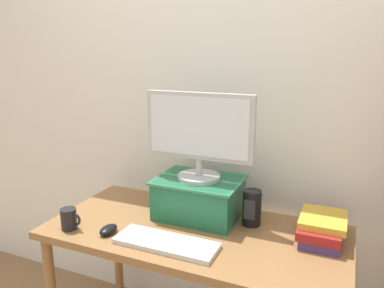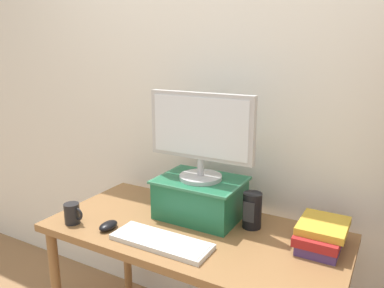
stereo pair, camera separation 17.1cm
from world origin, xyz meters
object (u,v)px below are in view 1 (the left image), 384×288
(computer_mouse, at_px, (108,230))
(book_stack, at_px, (321,228))
(riser_box, at_px, (199,196))
(computer_monitor, at_px, (199,133))
(coffee_mug, at_px, (69,219))
(desk, at_px, (195,246))
(desk_speaker, at_px, (252,208))
(keyboard, at_px, (166,243))

(computer_mouse, xyz_separation_m, book_stack, (0.89, 0.32, 0.04))
(computer_mouse, height_order, book_stack, book_stack)
(riser_box, xyz_separation_m, computer_mouse, (-0.31, -0.34, -0.09))
(computer_monitor, height_order, book_stack, computer_monitor)
(book_stack, bearing_deg, coffee_mug, -161.75)
(desk, bearing_deg, computer_mouse, -150.79)
(computer_monitor, height_order, desk_speaker, computer_monitor)
(desk, height_order, desk_speaker, desk_speaker)
(keyboard, relative_size, coffee_mug, 4.28)
(computer_monitor, bearing_deg, desk, -74.84)
(computer_mouse, height_order, desk_speaker, desk_speaker)
(keyboard, distance_m, desk_speaker, 0.45)
(coffee_mug, bearing_deg, computer_monitor, 36.68)
(computer_monitor, xyz_separation_m, book_stack, (0.59, -0.01, -0.37))
(desk, height_order, coffee_mug, coffee_mug)
(desk, bearing_deg, keyboard, -106.03)
(coffee_mug, bearing_deg, desk_speaker, 26.56)
(desk, distance_m, computer_monitor, 0.54)
(computer_monitor, xyz_separation_m, coffee_mug, (-0.50, -0.37, -0.38))
(riser_box, relative_size, desk_speaker, 2.45)
(riser_box, xyz_separation_m, book_stack, (0.59, -0.01, -0.05))
(desk, xyz_separation_m, desk_speaker, (0.23, 0.15, 0.17))
(computer_mouse, bearing_deg, computer_monitor, 47.50)
(riser_box, height_order, computer_mouse, riser_box)
(riser_box, bearing_deg, keyboard, -92.62)
(desk, relative_size, desk_speaker, 8.11)
(riser_box, height_order, keyboard, riser_box)
(keyboard, xyz_separation_m, book_stack, (0.60, 0.32, 0.04))
(keyboard, xyz_separation_m, computer_mouse, (-0.29, -0.01, 0.01))
(riser_box, relative_size, computer_mouse, 4.02)
(desk_speaker, bearing_deg, computer_mouse, -148.88)
(computer_monitor, relative_size, keyboard, 1.20)
(computer_mouse, height_order, coffee_mug, coffee_mug)
(coffee_mug, height_order, desk_speaker, desk_speaker)
(computer_monitor, xyz_separation_m, computer_mouse, (-0.31, -0.34, -0.41))
(keyboard, bearing_deg, riser_box, 87.38)
(desk_speaker, bearing_deg, riser_box, -177.76)
(desk, bearing_deg, coffee_mug, -156.88)
(desk, bearing_deg, desk_speaker, 33.85)
(computer_monitor, bearing_deg, book_stack, -1.28)
(desk, relative_size, coffee_mug, 13.17)
(coffee_mug, bearing_deg, keyboard, 5.07)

